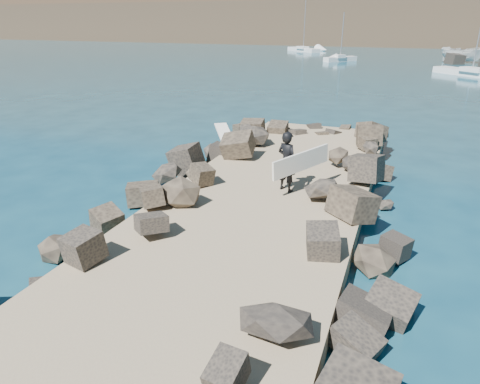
{
  "coord_description": "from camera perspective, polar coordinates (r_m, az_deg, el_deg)",
  "views": [
    {
      "loc": [
        3.72,
        -10.65,
        5.7
      ],
      "look_at": [
        0.0,
        -1.0,
        1.5
      ],
      "focal_mm": 32.0,
      "sensor_mm": 36.0,
      "label": 1
    }
  ],
  "objects": [
    {
      "name": "sailboat_e",
      "position": [
        85.51,
        8.42,
        18.27
      ],
      "size": [
        7.31,
        7.14,
        9.96
      ],
      "color": "silver",
      "rests_on": "ground"
    },
    {
      "name": "ground",
      "position": [
        12.64,
        1.64,
        -4.72
      ],
      "size": [
        800.0,
        800.0,
        0.0
      ],
      "primitive_type": "plane",
      "color": "#0F384C",
      "rests_on": "ground"
    },
    {
      "name": "surfboard_resting",
      "position": [
        18.3,
        -2.04,
        7.32
      ],
      "size": [
        1.65,
        2.1,
        0.07
      ],
      "primitive_type": "cube",
      "rotation": [
        0.0,
        0.0,
        0.59
      ],
      "color": "white",
      "rests_on": "riprap_left"
    },
    {
      "name": "sailboat_b",
      "position": [
        66.09,
        13.22,
        16.89
      ],
      "size": [
        4.3,
        5.0,
        6.72
      ],
      "color": "silver",
      "rests_on": "ground"
    },
    {
      "name": "sailboat_c",
      "position": [
        53.58,
        28.52,
        13.79
      ],
      "size": [
        7.6,
        7.52,
        10.39
      ],
      "color": "silver",
      "rests_on": "ground"
    },
    {
      "name": "jetty",
      "position": [
        10.85,
        -1.92,
        -7.75
      ],
      "size": [
        6.0,
        26.0,
        0.6
      ],
      "primitive_type": "cube",
      "color": "#8C7759",
      "rests_on": "ground"
    },
    {
      "name": "surfer_with_board",
      "position": [
        13.44,
        6.54,
        4.04
      ],
      "size": [
        1.51,
        2.09,
        1.92
      ],
      "color": "black",
      "rests_on": "jetty"
    },
    {
      "name": "riprap_left",
      "position": [
        12.43,
        -13.44,
        -3.27
      ],
      "size": [
        2.6,
        22.0,
        1.0
      ],
      "primitive_type": "cube",
      "color": "black",
      "rests_on": "ground"
    },
    {
      "name": "boat_imported",
      "position": [
        69.98,
        27.53,
        15.97
      ],
      "size": [
        6.17,
        3.96,
        2.23
      ],
      "primitive_type": "imported",
      "rotation": [
        0.0,
        0.0,
        1.23
      ],
      "color": "silver",
      "rests_on": "ground"
    },
    {
      "name": "riprap_right",
      "position": [
        10.55,
        13.99,
        -8.14
      ],
      "size": [
        2.6,
        22.0,
        1.0
      ],
      "primitive_type": "cube",
      "color": "black",
      "rests_on": "ground"
    }
  ]
}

